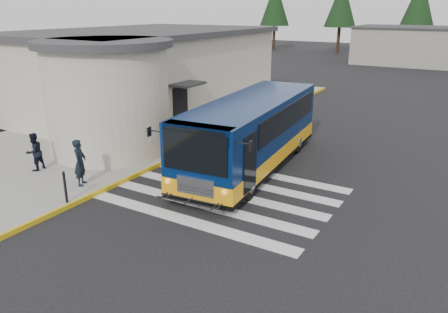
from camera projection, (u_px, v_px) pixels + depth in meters
The scene contains 9 objects.
ground at pixel (243, 187), 15.91m from camera, with size 140.00×140.00×0.00m, color black.
sidewalk at pixel (132, 128), 23.51m from camera, with size 10.00×34.00×0.15m, color gray.
curb_strip at pixel (209, 141), 21.10m from camera, with size 0.12×34.00×0.16m, color gold.
station_building at pixel (140, 72), 25.96m from camera, with size 12.70×18.70×4.80m.
crosswalk at pixel (220, 192), 15.50m from camera, with size 8.00×5.35×0.01m.
transit_bus at pixel (251, 136), 17.51m from camera, with size 3.93×10.14×2.81m.
pedestrian_a at pixel (80, 162), 15.51m from camera, with size 0.62×0.41×1.69m, color black.
pedestrian_b at pixel (34, 152), 16.95m from camera, with size 0.73×0.57×1.50m, color black.
bollard at pixel (65, 187), 14.16m from camera, with size 0.09×0.09×1.08m, color black.
Camera 1 is at (6.96, -12.95, 6.22)m, focal length 35.00 mm.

